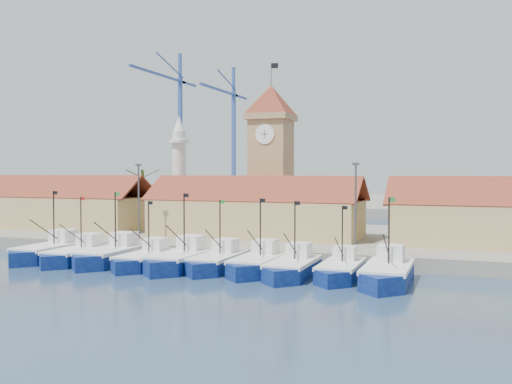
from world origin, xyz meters
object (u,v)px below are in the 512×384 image
at_px(minaret, 179,171).
at_px(boat_0, 48,253).
at_px(boat_5, 216,263).
at_px(clock_tower, 271,154).

bearing_deg(minaret, boat_0, -95.90).
relative_size(boat_5, minaret, 0.59).
bearing_deg(boat_5, boat_0, -178.89).
bearing_deg(clock_tower, boat_0, -127.14).
height_order(boat_0, clock_tower, clock_tower).
distance_m(boat_5, minaret, 31.51).
distance_m(clock_tower, minaret, 15.30).
bearing_deg(minaret, clock_tower, -7.61).
height_order(boat_5, clock_tower, clock_tower).
height_order(boat_0, boat_5, boat_0).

